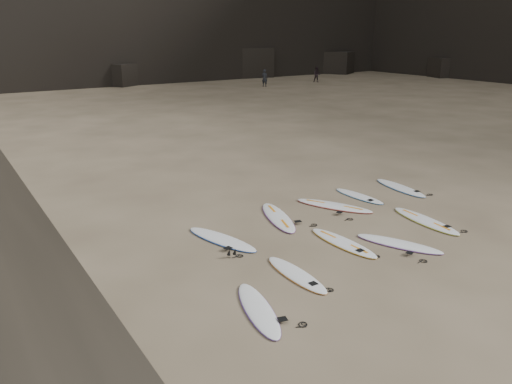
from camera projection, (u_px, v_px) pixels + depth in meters
ground at (362, 247)px, 14.18m from camera, size 240.00×240.00×0.00m
surfboard_0 at (258, 309)px, 10.94m from camera, size 1.21×2.49×0.09m
surfboard_1 at (296, 274)px, 12.50m from camera, size 0.60×2.34×0.08m
surfboard_2 at (343, 242)px, 14.34m from camera, size 0.70×2.57×0.09m
surfboard_3 at (399, 244)px, 14.27m from camera, size 1.59×2.52×0.09m
surfboard_4 at (425, 220)px, 15.97m from camera, size 0.91×2.77×0.10m
surfboard_5 at (222, 239)px, 14.57m from camera, size 1.34×2.72×0.10m
surfboard_6 at (278, 217)px, 16.27m from camera, size 1.49×2.86×0.10m
surfboard_7 at (334, 206)px, 17.32m from camera, size 1.88×2.76×0.10m
surfboard_8 at (359, 196)px, 18.33m from camera, size 0.68×2.27×0.08m
surfboard_9 at (400, 188)px, 19.27m from camera, size 0.92×2.67×0.09m
person_a at (265, 78)px, 52.77m from camera, size 0.70×0.78×1.80m
person_b at (317, 75)px, 57.03m from camera, size 1.05×1.00×1.70m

